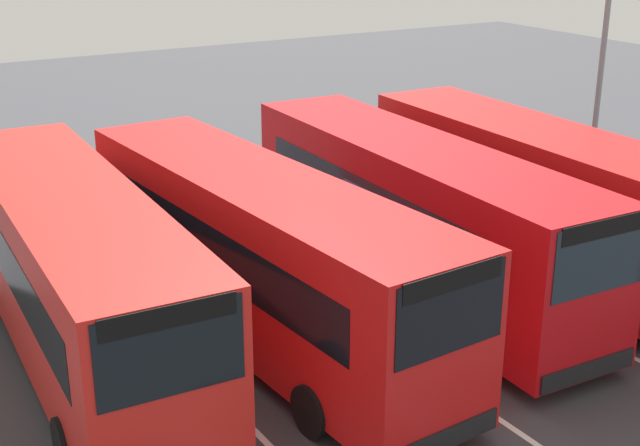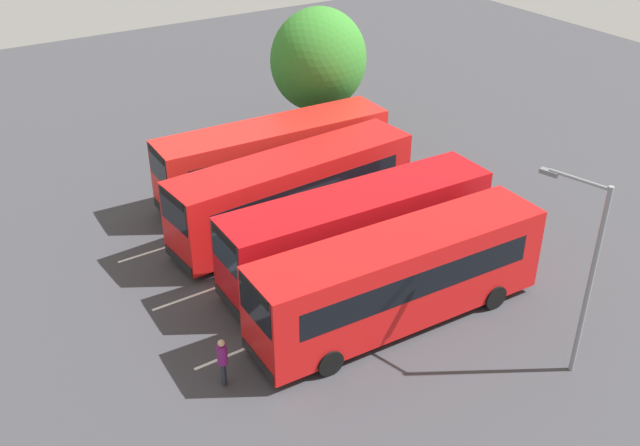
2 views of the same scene
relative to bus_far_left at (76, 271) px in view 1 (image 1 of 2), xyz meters
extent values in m
plane|color=#38383D|center=(0.62, 5.30, -1.83)|extent=(71.38, 71.38, 0.00)
cube|color=red|center=(-0.03, 0.00, 0.01)|extent=(10.72, 2.69, 3.05)
cube|color=black|center=(5.25, -0.17, 0.83)|extent=(0.19, 2.07, 1.28)
cube|color=black|center=(0.01, 1.15, 0.37)|extent=(8.95, 0.36, 0.97)
cube|color=black|center=(-0.07, -1.15, 0.37)|extent=(8.95, 0.36, 0.97)
cube|color=black|center=(5.27, -0.17, 1.35)|extent=(0.16, 1.89, 0.32)
cylinder|color=black|center=(3.41, 1.01, -1.38)|extent=(0.92, 0.31, 0.91)
cylinder|color=black|center=(3.34, -1.22, -1.38)|extent=(0.92, 0.31, 0.91)
cylinder|color=black|center=(-3.40, 1.22, -1.38)|extent=(0.92, 0.31, 0.91)
cube|color=red|center=(0.91, 3.35, 0.01)|extent=(10.80, 3.16, 3.05)
cube|color=black|center=(6.18, 3.75, 0.83)|extent=(0.28, 2.07, 1.28)
cube|color=black|center=(0.82, 4.49, 0.37)|extent=(8.93, 0.76, 0.97)
cube|color=black|center=(1.00, 2.20, 0.37)|extent=(8.93, 0.76, 0.97)
cube|color=black|center=(6.20, 3.75, 1.35)|extent=(0.24, 1.89, 0.32)
cube|color=black|center=(6.21, 3.75, -1.30)|extent=(0.26, 2.17, 0.36)
cylinder|color=black|center=(4.23, 4.72, -1.38)|extent=(0.93, 0.35, 0.91)
cylinder|color=black|center=(4.40, 2.49, -1.38)|extent=(0.93, 0.35, 0.91)
cylinder|color=black|center=(-2.57, 4.20, -1.38)|extent=(0.93, 0.35, 0.91)
cylinder|color=black|center=(-2.40, 1.97, -1.38)|extent=(0.93, 0.35, 0.91)
cube|color=#B70C11|center=(0.49, 7.34, 0.01)|extent=(10.70, 2.60, 3.05)
cube|color=#19232D|center=(5.78, 7.22, 0.83)|extent=(0.17, 2.07, 1.28)
cube|color=#19232D|center=(0.52, 8.49, 0.37)|extent=(8.95, 0.29, 0.97)
cube|color=#19232D|center=(0.46, 6.19, 0.37)|extent=(8.95, 0.29, 0.97)
cube|color=black|center=(5.80, 7.22, 1.35)|extent=(0.14, 1.88, 0.32)
cube|color=black|center=(5.81, 7.22, -1.30)|extent=(0.15, 2.17, 0.36)
cylinder|color=black|center=(3.93, 8.38, -1.38)|extent=(0.91, 0.30, 0.91)
cylinder|color=black|center=(3.87, 6.15, -1.38)|extent=(0.91, 0.30, 0.91)
cylinder|color=black|center=(-2.89, 8.54, -1.38)|extent=(0.91, 0.30, 0.91)
cylinder|color=black|center=(-2.94, 6.30, -1.38)|extent=(0.91, 0.30, 0.91)
cube|color=red|center=(1.06, 10.58, 0.01)|extent=(10.71, 2.63, 3.05)
cube|color=black|center=(1.09, 11.73, 0.37)|extent=(8.95, 0.31, 0.97)
cube|color=black|center=(1.03, 9.43, 0.37)|extent=(8.95, 0.31, 0.97)
cylinder|color=black|center=(4.44, 9.38, -1.38)|extent=(0.92, 0.30, 0.91)
cylinder|color=black|center=(-2.32, 11.78, -1.38)|extent=(0.92, 0.30, 0.91)
cylinder|color=black|center=(-2.38, 9.55, -1.38)|extent=(0.92, 0.30, 0.91)
cylinder|color=gray|center=(-2.09, 15.54, 1.42)|extent=(0.16, 0.16, 6.51)
cube|color=silver|center=(0.62, 1.62, -1.83)|extent=(14.80, 0.53, 0.01)
cube|color=silver|center=(0.62, 5.30, -1.83)|extent=(14.80, 0.53, 0.01)
cube|color=silver|center=(0.62, 8.98, -1.83)|extent=(14.80, 0.53, 0.01)
camera|label=1|loc=(15.17, -3.67, 6.39)|focal=49.50mm
camera|label=2|loc=(14.08, 26.32, 13.74)|focal=41.03mm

